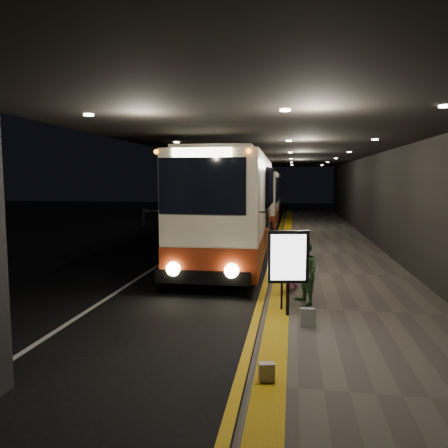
% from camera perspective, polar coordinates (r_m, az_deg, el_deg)
% --- Properties ---
extents(ground, '(90.00, 90.00, 0.00)m').
position_cam_1_polar(ground, '(14.25, -4.06, -7.21)').
color(ground, black).
extents(lane_line_white, '(0.12, 50.00, 0.01)m').
position_cam_1_polar(lane_line_white, '(19.43, -5.90, -3.67)').
color(lane_line_white, silver).
rests_on(lane_line_white, ground).
extents(kerb_stripe_yellow, '(0.18, 50.00, 0.01)m').
position_cam_1_polar(kerb_stripe_yellow, '(18.81, 6.44, -4.00)').
color(kerb_stripe_yellow, gold).
rests_on(kerb_stripe_yellow, ground).
extents(sidewalk, '(4.50, 50.00, 0.15)m').
position_cam_1_polar(sidewalk, '(18.85, 13.77, -3.89)').
color(sidewalk, '#514C44').
rests_on(sidewalk, ground).
extents(tactile_strip, '(0.50, 50.00, 0.01)m').
position_cam_1_polar(tactile_strip, '(18.77, 7.97, -3.57)').
color(tactile_strip, gold).
rests_on(tactile_strip, sidewalk).
extents(terminal_wall, '(0.10, 50.00, 6.00)m').
position_cam_1_polar(terminal_wall, '(18.91, 20.82, 4.83)').
color(terminal_wall, black).
rests_on(terminal_wall, ground).
extents(support_columns, '(0.80, 24.80, 4.40)m').
position_cam_1_polar(support_columns, '(18.15, -5.87, 2.63)').
color(support_columns, black).
rests_on(support_columns, ground).
extents(canopy, '(9.00, 50.00, 0.40)m').
position_cam_1_polar(canopy, '(18.57, 7.08, 10.10)').
color(canopy, black).
rests_on(canopy, support_columns).
extents(coach_main, '(2.97, 13.09, 4.06)m').
position_cam_1_polar(coach_main, '(17.91, 1.34, 1.81)').
color(coach_main, beige).
rests_on(coach_main, ground).
extents(coach_second, '(2.45, 11.50, 3.61)m').
position_cam_1_polar(coach_second, '(29.26, 4.73, 2.97)').
color(coach_second, beige).
rests_on(coach_second, ground).
extents(passenger_boarding, '(0.51, 0.65, 1.57)m').
position_cam_1_polar(passenger_boarding, '(12.57, 9.16, -4.71)').
color(passenger_boarding, '#C15A98').
rests_on(passenger_boarding, sidewalk).
extents(passenger_waiting_green, '(0.78, 0.91, 1.60)m').
position_cam_1_polar(passenger_waiting_green, '(10.95, 10.45, -6.22)').
color(passenger_waiting_green, '#43713F').
rests_on(passenger_waiting_green, sidewalk).
extents(bag_polka, '(0.32, 0.17, 0.38)m').
position_cam_1_polar(bag_polka, '(9.55, 10.85, -11.85)').
color(bag_polka, black).
rests_on(bag_polka, sidewalk).
extents(bag_plain, '(0.26, 0.19, 0.29)m').
position_cam_1_polar(bag_plain, '(7.06, 5.60, -18.72)').
color(bag_plain, beige).
rests_on(bag_plain, sidewalk).
extents(info_sign, '(0.92, 0.26, 1.94)m').
position_cam_1_polar(info_sign, '(9.87, 8.39, -4.49)').
color(info_sign, black).
rests_on(info_sign, sidewalk).
extents(stanchion_post, '(0.05, 0.05, 1.02)m').
position_cam_1_polar(stanchion_post, '(10.49, 7.55, -8.35)').
color(stanchion_post, black).
rests_on(stanchion_post, sidewalk).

